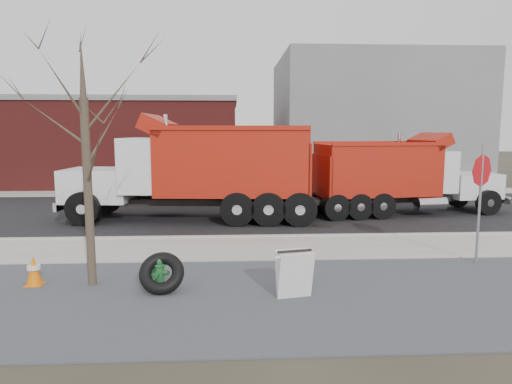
{
  "coord_description": "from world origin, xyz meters",
  "views": [
    {
      "loc": [
        -0.15,
        -12.27,
        3.32
      ],
      "look_at": [
        0.58,
        2.01,
        1.4
      ],
      "focal_mm": 32.0,
      "sensor_mm": 36.0,
      "label": 1
    }
  ],
  "objects": [
    {
      "name": "dump_truck_red_b",
      "position": [
        -1.36,
        4.63,
        1.96
      ],
      "size": [
        9.3,
        3.23,
        3.86
      ],
      "rotation": [
        0.0,
        0.0,
        3.07
      ],
      "color": "black",
      "rests_on": "ground"
    },
    {
      "name": "sandwich_board",
      "position": [
        1.05,
        -3.6,
        0.52
      ],
      "size": [
        0.78,
        0.57,
        0.97
      ],
      "rotation": [
        0.0,
        0.0,
        0.21
      ],
      "color": "white",
      "rests_on": "ground"
    },
    {
      "name": "sidewalk",
      "position": [
        0.0,
        0.25,
        0.03
      ],
      "size": [
        60.0,
        2.5,
        0.06
      ],
      "primitive_type": "cube",
      "color": "#9E9B93",
      "rests_on": "ground"
    },
    {
      "name": "gravel_verge",
      "position": [
        0.0,
        -3.5,
        0.01
      ],
      "size": [
        60.0,
        5.0,
        0.03
      ],
      "primitive_type": "cube",
      "color": "slate",
      "rests_on": "ground"
    },
    {
      "name": "curb",
      "position": [
        0.0,
        1.55,
        0.06
      ],
      "size": [
        60.0,
        0.15,
        0.11
      ],
      "primitive_type": "cube",
      "color": "#9E9B93",
      "rests_on": "ground"
    },
    {
      "name": "stop_sign",
      "position": [
        5.94,
        -1.45,
        2.03
      ],
      "size": [
        0.72,
        0.44,
        3.0
      ],
      "rotation": [
        0.0,
        0.0,
        0.14
      ],
      "color": "gray",
      "rests_on": "ground"
    },
    {
      "name": "far_sidewalk",
      "position": [
        0.0,
        12.0,
        0.03
      ],
      "size": [
        60.0,
        2.0,
        0.06
      ],
      "primitive_type": "cube",
      "color": "#9E9B93",
      "rests_on": "ground"
    },
    {
      "name": "bare_tree",
      "position": [
        -3.2,
        -2.6,
        3.3
      ],
      "size": [
        3.2,
        3.2,
        5.2
      ],
      "color": "#382D23",
      "rests_on": "ground"
    },
    {
      "name": "dump_truck_red_a",
      "position": [
        6.45,
        5.49,
        1.63
      ],
      "size": [
        7.99,
        3.12,
        3.2
      ],
      "rotation": [
        0.0,
        0.0,
        0.14
      ],
      "color": "black",
      "rests_on": "ground"
    },
    {
      "name": "ground",
      "position": [
        0.0,
        0.0,
        0.0
      ],
      "size": [
        120.0,
        120.0,
        0.0
      ],
      "primitive_type": "plane",
      "color": "#383328",
      "rests_on": "ground"
    },
    {
      "name": "building_brick",
      "position": [
        -10.0,
        17.0,
        2.65
      ],
      "size": [
        20.2,
        8.2,
        5.3
      ],
      "color": "maroon",
      "rests_on": "ground"
    },
    {
      "name": "building_grey",
      "position": [
        9.0,
        18.0,
        4.0
      ],
      "size": [
        12.0,
        10.0,
        8.0
      ],
      "color": "gray",
      "rests_on": "ground"
    },
    {
      "name": "fire_hydrant",
      "position": [
        -1.71,
        -2.92,
        0.34
      ],
      "size": [
        0.42,
        0.42,
        0.75
      ],
      "rotation": [
        0.0,
        0.0,
        -0.35
      ],
      "color": "#2B723A",
      "rests_on": "ground"
    },
    {
      "name": "road",
      "position": [
        0.0,
        6.3,
        0.01
      ],
      "size": [
        60.0,
        9.4,
        0.02
      ],
      "primitive_type": "cube",
      "color": "black",
      "rests_on": "ground"
    },
    {
      "name": "traffic_cone_near",
      "position": [
        -4.44,
        -2.57,
        0.34
      ],
      "size": [
        0.35,
        0.35,
        0.68
      ],
      "color": "orange",
      "rests_on": "ground"
    },
    {
      "name": "truck_tire",
      "position": [
        -1.63,
        -3.09,
        0.41
      ],
      "size": [
        0.94,
        0.8,
        0.88
      ],
      "color": "black",
      "rests_on": "ground"
    }
  ]
}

